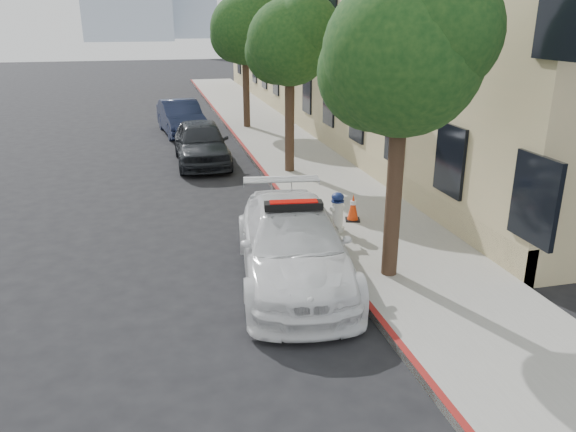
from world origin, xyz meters
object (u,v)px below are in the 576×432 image
at_px(police_car, 293,244).
at_px(fire_hydrant, 337,212).
at_px(parked_car_far, 181,118).
at_px(traffic_cone, 353,207).
at_px(parked_car_mid, 201,142).

bearing_deg(police_car, fire_hydrant, 59.21).
bearing_deg(parked_car_far, fire_hydrant, -84.71).
bearing_deg(police_car, parked_car_far, 102.00).
bearing_deg(fire_hydrant, traffic_cone, 22.84).
distance_m(parked_car_mid, parked_car_far, 5.49).
bearing_deg(parked_car_mid, fire_hydrant, -72.41).
xyz_separation_m(police_car, parked_car_far, (-1.16, 15.19, -0.01)).
height_order(police_car, traffic_cone, police_car).
bearing_deg(fire_hydrant, parked_car_mid, 86.26).
relative_size(parked_car_far, traffic_cone, 6.58).
height_order(police_car, parked_car_mid, police_car).
bearing_deg(traffic_cone, parked_car_mid, 112.52).
bearing_deg(parked_car_mid, parked_car_far, 94.15).
relative_size(parked_car_far, fire_hydrant, 4.75).
relative_size(fire_hydrant, traffic_cone, 1.39).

